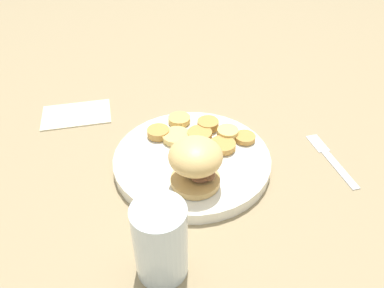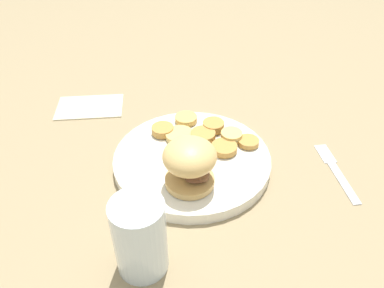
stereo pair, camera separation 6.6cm
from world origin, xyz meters
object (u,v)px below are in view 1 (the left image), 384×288
Objects in this scene: dinner_plate at (192,159)px; drinking_glass at (160,241)px; fork at (331,159)px; sandwich at (196,162)px.

drinking_glass is at bearing -139.54° from dinner_plate.
drinking_glass reaches higher than dinner_plate.
drinking_glass reaches higher than fork.
drinking_glass reaches higher than sandwich.
fork is 0.39m from drinking_glass.
fork is (0.25, -0.09, -0.07)m from sandwich.
drinking_glass is (-0.13, -0.08, -0.01)m from sandwich.
fork is at bearing -35.74° from dinner_plate.
fork is at bearing -20.40° from sandwich.
drinking_glass is at bearing -146.83° from sandwich.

